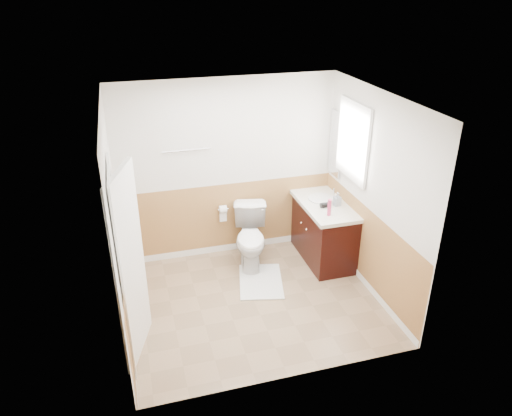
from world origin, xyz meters
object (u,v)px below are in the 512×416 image
object	(u,v)px
toilet	(251,238)
soap_dispenser	(337,199)
bath_mat	(261,281)
vanity_cabinet	(324,233)
lotion_bottle	(329,208)

from	to	relation	value
toilet	soap_dispenser	distance (m)	1.28
toilet	bath_mat	bearing A→B (deg)	-76.91
vanity_cabinet	lotion_bottle	xyz separation A→B (m)	(-0.10, -0.33, 0.56)
lotion_bottle	soap_dispenser	xyz separation A→B (m)	(0.22, 0.24, -0.02)
toilet	soap_dispenser	xyz separation A→B (m)	(1.14, -0.23, 0.54)
vanity_cabinet	lotion_bottle	distance (m)	0.66
bath_mat	vanity_cabinet	bearing A→B (deg)	18.83
vanity_cabinet	soap_dispenser	world-z (taller)	soap_dispenser
toilet	soap_dispenser	size ratio (longest dim) A/B	4.26
bath_mat	lotion_bottle	size ratio (longest dim) A/B	3.64
lotion_bottle	soap_dispenser	distance (m)	0.32
bath_mat	lotion_bottle	world-z (taller)	lotion_bottle
toilet	vanity_cabinet	world-z (taller)	toilet
vanity_cabinet	lotion_bottle	size ratio (longest dim) A/B	5.00
toilet	lotion_bottle	xyz separation A→B (m)	(0.92, -0.47, 0.56)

